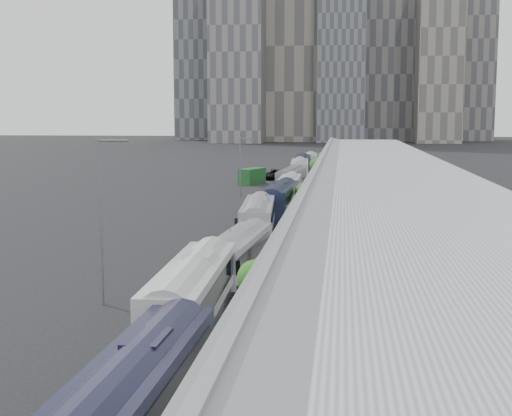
% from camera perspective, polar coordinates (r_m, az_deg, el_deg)
% --- Properties ---
extents(sidewalk, '(10.00, 170.00, 0.12)m').
position_cam_1_polar(sidewalk, '(55.86, 6.70, -4.15)').
color(sidewalk, gray).
rests_on(sidewalk, ground).
extents(lane_line, '(0.12, 160.00, 0.02)m').
position_cam_1_polar(lane_line, '(56.87, -3.97, -3.96)').
color(lane_line, gold).
rests_on(lane_line, ground).
extents(depot, '(12.45, 160.40, 7.20)m').
position_cam_1_polar(depot, '(55.41, 10.88, -0.70)').
color(depot, gray).
rests_on(depot, ground).
extents(skyline, '(145.00, 64.00, 120.00)m').
position_cam_1_polar(skyline, '(326.55, 4.93, 14.32)').
color(skyline, slate).
rests_on(skyline, ground).
extents(bus_1, '(2.89, 12.97, 3.78)m').
position_cam_1_polar(bus_1, '(24.17, -9.65, -16.06)').
color(bus_1, black).
rests_on(bus_1, ground).
extents(bus_2, '(3.13, 13.68, 3.98)m').
position_cam_1_polar(bus_2, '(36.68, -5.07, -7.65)').
color(bus_2, silver).
rests_on(bus_2, ground).
extents(bus_3, '(3.35, 12.30, 3.55)m').
position_cam_1_polar(bus_3, '(47.79, -1.44, -4.30)').
color(bus_3, gray).
rests_on(bus_3, ground).
extents(bus_4, '(3.55, 13.26, 3.83)m').
position_cam_1_polar(bus_4, '(63.45, 0.16, -1.29)').
color(bus_4, '#94959D').
rests_on(bus_4, ground).
extents(bus_5, '(3.24, 13.97, 4.06)m').
position_cam_1_polar(bus_5, '(76.40, 1.89, 0.26)').
color(bus_5, black).
rests_on(bus_5, ground).
extents(bus_6, '(2.79, 12.45, 3.64)m').
position_cam_1_polar(bus_6, '(91.55, 2.66, 1.32)').
color(bus_6, silver).
rests_on(bus_6, ground).
extents(bus_7, '(3.71, 13.21, 3.81)m').
position_cam_1_polar(bus_7, '(103.15, 2.87, 2.04)').
color(bus_7, slate).
rests_on(bus_7, ground).
extents(bus_8, '(3.53, 14.13, 4.10)m').
position_cam_1_polar(bus_8, '(118.54, 3.51, 2.79)').
color(bus_8, '#B7B9C2').
rests_on(bus_8, ground).
extents(bus_9, '(3.31, 13.93, 4.04)m').
position_cam_1_polar(bus_9, '(133.37, 3.73, 3.29)').
color(bus_9, black).
rests_on(bus_9, ground).
extents(bus_10, '(2.99, 12.63, 3.67)m').
position_cam_1_polar(bus_10, '(147.40, 4.39, 3.61)').
color(bus_10, '#BBBBBD').
rests_on(bus_10, ground).
extents(tree_1, '(2.47, 2.47, 4.62)m').
position_cam_1_polar(tree_1, '(34.72, 0.90, -5.61)').
color(tree_1, black).
rests_on(tree_1, ground).
extents(tree_2, '(1.61, 1.61, 4.18)m').
position_cam_1_polar(tree_2, '(53.75, 3.54, -1.03)').
color(tree_2, black).
rests_on(tree_2, ground).
extents(tree_3, '(2.63, 2.63, 4.31)m').
position_cam_1_polar(tree_3, '(77.57, 4.21, 1.30)').
color(tree_3, black).
rests_on(tree_3, ground).
extents(tree_4, '(2.33, 2.33, 5.04)m').
position_cam_1_polar(tree_4, '(106.14, 5.05, 3.39)').
color(tree_4, black).
rests_on(tree_4, ground).
extents(tree_5, '(1.87, 1.87, 4.87)m').
position_cam_1_polar(tree_5, '(128.37, 5.49, 4.09)').
color(tree_5, black).
rests_on(tree_5, ground).
extents(street_lamp_near, '(2.04, 0.22, 9.85)m').
position_cam_1_polar(street_lamp_near, '(42.65, -12.12, -0.25)').
color(street_lamp_near, '#59595E').
rests_on(street_lamp_near, ground).
extents(street_lamp_far, '(2.04, 0.22, 8.17)m').
position_cam_1_polar(street_lamp_far, '(98.82, -1.16, 3.65)').
color(street_lamp_far, '#59595E').
rests_on(street_lamp_far, ground).
extents(shipping_container, '(4.13, 6.07, 2.61)m').
position_cam_1_polar(shipping_container, '(117.44, -0.31, 2.55)').
color(shipping_container, '#174C1E').
rests_on(shipping_container, ground).
extents(suv, '(4.78, 6.88, 1.75)m').
position_cam_1_polar(suv, '(126.45, 1.44, 2.70)').
color(suv, black).
rests_on(suv, ground).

